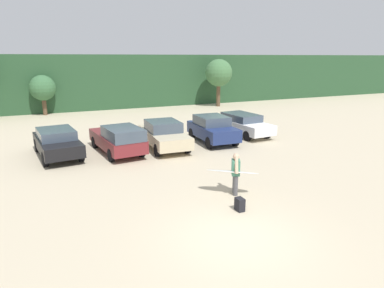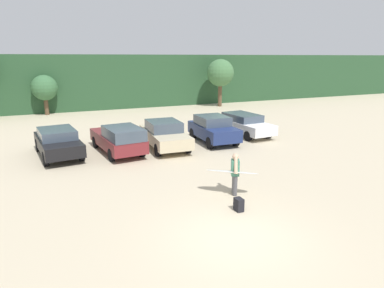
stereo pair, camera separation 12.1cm
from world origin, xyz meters
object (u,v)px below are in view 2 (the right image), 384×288
Objects in this scene: surfboard_white at (232,172)px; backpack_dropped at (239,205)px; parked_car_champagne at (164,134)px; person_adult at (235,171)px; parked_car_black at (58,142)px; parked_car_white at (243,124)px; parked_car_maroon at (119,139)px; parked_car_navy at (213,129)px.

surfboard_white reaches higher than backpack_dropped.
parked_car_champagne is 7.54m from person_adult.
person_adult reaches higher than parked_car_black.
parked_car_black is 11.60m from parked_car_white.
parked_car_maroon reaches higher than parked_car_white.
person_adult is at bearing 65.12° from backpack_dropped.
parked_car_champagne is at bearing -62.68° from person_adult.
person_adult is at bearing -175.93° from parked_car_champagne.
parked_car_white is (5.93, 1.08, -0.04)m from parked_car_champagne.
parked_car_maroon is 7.80m from surfboard_white.
backpack_dropped is at bearing 179.92° from parked_car_champagne.
parked_car_black is 1.17× the size of parked_car_navy.
surfboard_white is 1.59m from backpack_dropped.
parked_car_maroon is (3.03, -0.79, 0.04)m from parked_car_black.
parked_car_maroon is 8.96m from backpack_dropped.
backpack_dropped is (5.24, -9.45, -0.56)m from parked_car_black.
parked_car_white is at bearing -97.78° from person_adult.
parked_car_black is at bearing -17.42° from surfboard_white.
parked_car_black is at bearing 119.01° from backpack_dropped.
backpack_dropped is (-0.61, -1.31, -0.68)m from person_adult.
parked_car_black is 0.98× the size of parked_car_maroon.
parked_car_champagne is 1.17× the size of parked_car_navy.
backpack_dropped is (-3.55, -8.86, -0.62)m from parked_car_navy.
person_adult reaches higher than parked_car_white.
parked_car_champagne is (5.66, -0.61, 0.01)m from parked_car_black.
person_adult is 3.55× the size of backpack_dropped.
person_adult is at bearing -161.74° from surfboard_white.
parked_car_navy reaches higher than backpack_dropped.
parked_car_maroon reaches higher than backpack_dropped.
person_adult reaches higher than backpack_dropped.
parked_car_navy reaches higher than parked_car_white.
person_adult is (5.85, -8.14, 0.12)m from parked_car_black.
parked_car_maroon is at bearing -32.37° from surfboard_white.
surfboard_white is at bearing -151.20° from parked_car_black.
parked_car_maroon is at bearing 104.35° from backpack_dropped.
parked_car_maroon is 2.64m from parked_car_champagne.
parked_car_white reaches higher than surfboard_white.
parked_car_navy is at bearing 106.71° from parked_car_white.
parked_car_maroon is 1.02× the size of parked_car_champagne.
parked_car_navy is at bearing -74.85° from surfboard_white.
parked_car_maroon is 1.20× the size of parked_car_navy.
parked_car_navy is 8.11m from surfboard_white.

